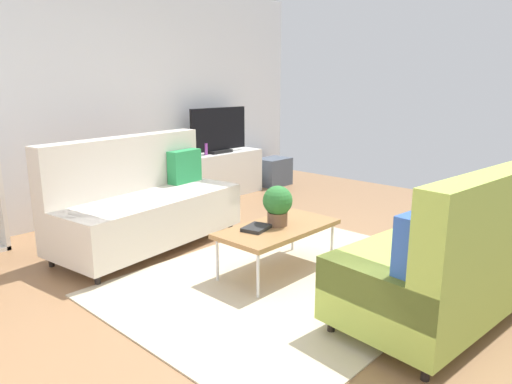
% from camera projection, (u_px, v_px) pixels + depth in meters
% --- Properties ---
extents(ground_plane, '(7.68, 7.68, 0.00)m').
position_uv_depth(ground_plane, '(282.00, 270.00, 4.15)').
color(ground_plane, '#936B47').
extents(wall_far, '(6.40, 0.12, 2.90)m').
position_uv_depth(wall_far, '(108.00, 97.00, 5.68)').
color(wall_far, silver).
rests_on(wall_far, ground_plane).
extents(area_rug, '(2.90, 2.20, 0.01)m').
position_uv_depth(area_rug, '(291.00, 279.00, 3.94)').
color(area_rug, beige).
rests_on(area_rug, ground_plane).
extents(couch_beige, '(1.99, 1.07, 1.10)m').
position_uv_depth(couch_beige, '(144.00, 204.00, 4.67)').
color(couch_beige, beige).
rests_on(couch_beige, ground_plane).
extents(couch_green, '(1.97, 1.02, 1.10)m').
position_uv_depth(couch_green, '(458.00, 256.00, 3.26)').
color(couch_green, '#A3BC4C').
rests_on(couch_green, ground_plane).
extents(coffee_table, '(1.10, 0.56, 0.42)m').
position_uv_depth(coffee_table, '(278.00, 229.00, 4.02)').
color(coffee_table, '#9E7042').
rests_on(coffee_table, ground_plane).
extents(tv_console, '(1.40, 0.44, 0.64)m').
position_uv_depth(tv_console, '(219.00, 174.00, 6.77)').
color(tv_console, silver).
rests_on(tv_console, ground_plane).
extents(tv, '(1.00, 0.20, 0.64)m').
position_uv_depth(tv, '(219.00, 131.00, 6.62)').
color(tv, black).
rests_on(tv, tv_console).
extents(storage_trunk, '(0.52, 0.40, 0.44)m').
position_uv_depth(storage_trunk, '(273.00, 172.00, 7.51)').
color(storage_trunk, '#4C5666').
rests_on(storage_trunk, ground_plane).
extents(potted_plant, '(0.26, 0.26, 0.35)m').
position_uv_depth(potted_plant, '(278.00, 204.00, 4.00)').
color(potted_plant, brown).
rests_on(potted_plant, coffee_table).
extents(table_book_0, '(0.27, 0.23, 0.03)m').
position_uv_depth(table_book_0, '(257.00, 228.00, 3.92)').
color(table_book_0, '#262626').
rests_on(table_book_0, coffee_table).
extents(vase_0, '(0.08, 0.08, 0.14)m').
position_uv_depth(vase_0, '(184.00, 152.00, 6.30)').
color(vase_0, '#33B29E').
rests_on(vase_0, tv_console).
extents(vase_1, '(0.11, 0.11, 0.12)m').
position_uv_depth(vase_1, '(192.00, 151.00, 6.41)').
color(vase_1, silver).
rests_on(vase_1, tv_console).
extents(bottle_0, '(0.05, 0.05, 0.16)m').
position_uv_depth(bottle_0, '(206.00, 149.00, 6.47)').
color(bottle_0, purple).
rests_on(bottle_0, tv_console).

